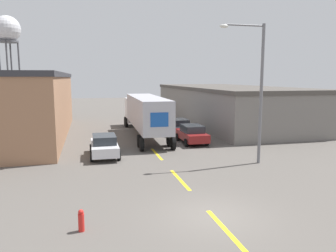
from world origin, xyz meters
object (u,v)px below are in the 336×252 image
at_px(parked_car_right_mid, 192,134).
at_px(parked_car_right_far, 178,127).
at_px(parked_car_left_far, 104,145).
at_px(water_tower, 7,31).
at_px(street_lamp, 257,84).
at_px(semi_truck, 144,112).
at_px(fire_hydrant, 81,220).

relative_size(parked_car_right_mid, parked_car_right_far, 1.00).
distance_m(parked_car_left_far, water_tower, 42.74).
bearing_deg(street_lamp, water_tower, 118.59).
bearing_deg(parked_car_left_far, parked_car_right_far, 44.44).
distance_m(parked_car_right_far, street_lamp, 12.53).
xyz_separation_m(parked_car_right_mid, street_lamp, (1.89, -7.35, 4.35)).
bearing_deg(street_lamp, parked_car_right_mid, 104.44).
bearing_deg(semi_truck, fire_hydrant, -104.96).
bearing_deg(parked_car_right_far, parked_car_right_mid, -90.00).
relative_size(parked_car_right_mid, street_lamp, 0.49).
height_order(semi_truck, parked_car_right_far, semi_truck).
bearing_deg(semi_truck, parked_car_right_far, -7.80).
bearing_deg(parked_car_right_mid, parked_car_left_far, -157.35).
relative_size(parked_car_left_far, fire_hydrant, 5.17).
xyz_separation_m(semi_truck, parked_car_right_mid, (3.29, -4.77, -1.52)).
bearing_deg(street_lamp, parked_car_right_far, 99.27).
relative_size(semi_truck, fire_hydrant, 18.82).
height_order(parked_car_left_far, parked_car_right_mid, same).
bearing_deg(semi_truck, parked_car_right_mid, -54.10).
distance_m(semi_truck, parked_car_right_mid, 5.99).
distance_m(semi_truck, water_tower, 37.15).
xyz_separation_m(parked_car_left_far, water_tower, (-13.84, 38.47, 12.47)).
relative_size(parked_car_right_far, water_tower, 0.27).
height_order(parked_car_left_far, water_tower, water_tower).
distance_m(parked_car_left_far, street_lamp, 11.20).
bearing_deg(water_tower, parked_car_right_far, -55.50).
relative_size(parked_car_right_far, street_lamp, 0.49).
xyz_separation_m(parked_car_left_far, parked_car_right_mid, (7.53, 3.14, 0.00)).
bearing_deg(fire_hydrant, parked_car_right_far, 64.62).
height_order(parked_car_left_far, street_lamp, street_lamp).
xyz_separation_m(parked_car_right_far, street_lamp, (1.89, -11.59, 4.35)).
xyz_separation_m(semi_truck, water_tower, (-18.07, 30.56, 10.95)).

